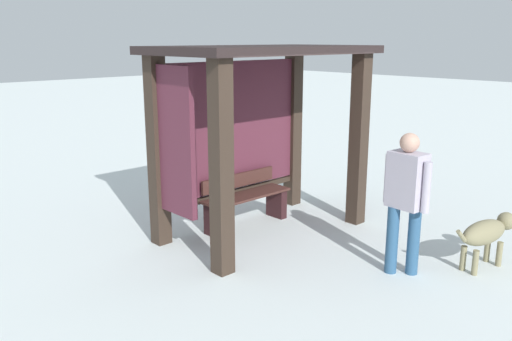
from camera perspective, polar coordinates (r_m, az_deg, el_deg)
ground_plane at (r=7.62m, az=0.80°, el=-6.59°), size 60.00×60.00×0.00m
bus_shelter at (r=7.26m, az=-0.70°, el=6.92°), size 2.98×1.70×2.59m
bench_left_inside at (r=7.76m, az=-1.12°, el=-3.35°), size 1.42×0.40×0.76m
person_walking at (r=6.25m, az=15.83°, el=-2.39°), size 0.30×0.60×1.67m
dog at (r=6.92m, az=23.56°, el=-6.15°), size 1.06×0.39×0.62m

